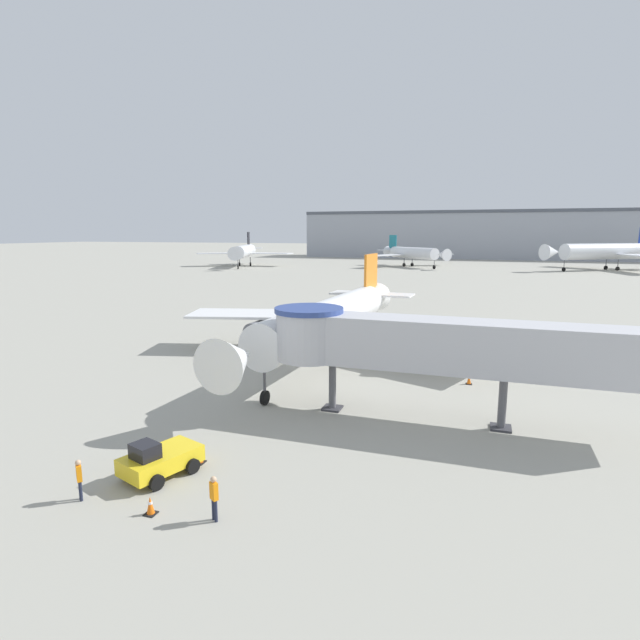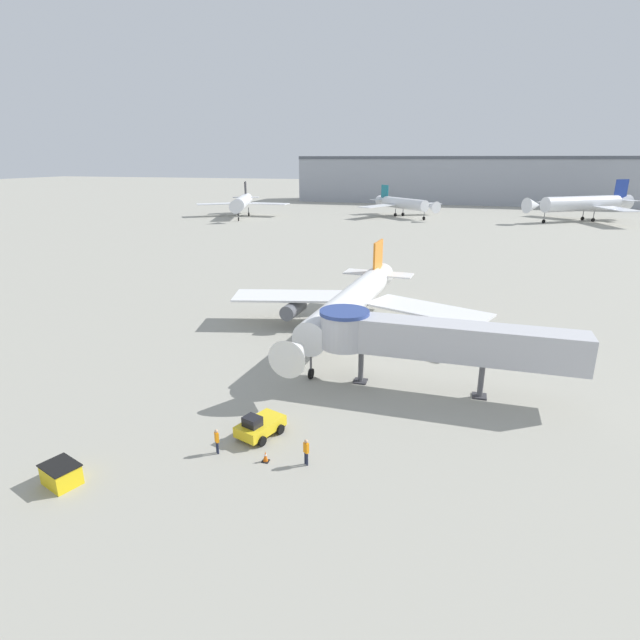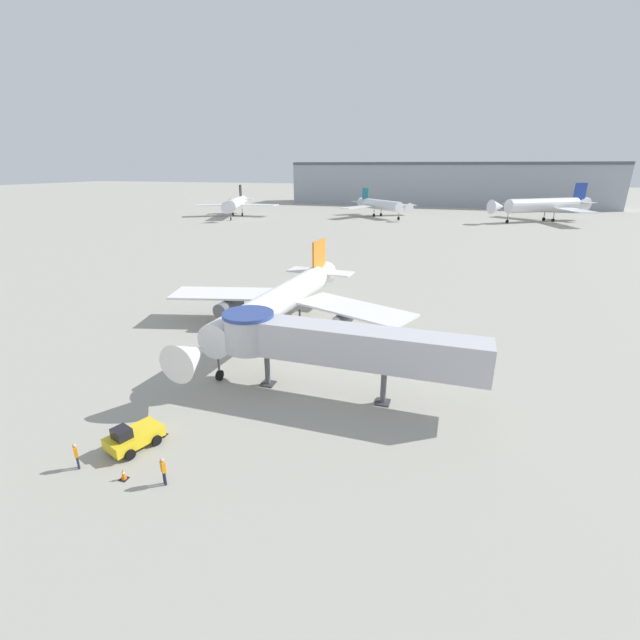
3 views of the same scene
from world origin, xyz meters
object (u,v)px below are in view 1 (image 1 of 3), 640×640
(pushback_tug_yellow, at_px, (159,459))
(background_jet_black_tail, at_px, (244,251))
(traffic_cone_near_nose, at_px, (199,455))
(traffic_cone_apron_front, at_px, (150,506))
(ground_crew_wing_walker, at_px, (214,495))
(jet_bridge, at_px, (424,343))
(background_jet_blue_tail, at_px, (606,251))
(main_airplane, at_px, (332,318))
(traffic_cone_starboard_wing, at_px, (469,380))
(background_jet_teal_tail, at_px, (412,253))
(ground_crew_marshaller, at_px, (79,477))

(pushback_tug_yellow, bearing_deg, background_jet_black_tail, 134.77)
(traffic_cone_near_nose, bearing_deg, traffic_cone_apron_front, -82.82)
(ground_crew_wing_walker, bearing_deg, traffic_cone_near_nose, -20.79)
(pushback_tug_yellow, xyz_separation_m, traffic_cone_apron_front, (1.53, -2.71, -0.40))
(jet_bridge, height_order, background_jet_blue_tail, background_jet_blue_tail)
(traffic_cone_apron_front, bearing_deg, jet_bridge, 56.60)
(ground_crew_wing_walker, distance_m, background_jet_blue_tail, 146.86)
(main_airplane, relative_size, traffic_cone_starboard_wing, 43.79)
(jet_bridge, distance_m, background_jet_blue_tail, 133.04)
(pushback_tug_yellow, height_order, ground_crew_wing_walker, ground_crew_wing_walker)
(background_jet_teal_tail, bearing_deg, traffic_cone_starboard_wing, -125.66)
(traffic_cone_near_nose, distance_m, traffic_cone_starboard_wing, 20.08)
(main_airplane, bearing_deg, ground_crew_marshaller, -93.57)
(jet_bridge, xyz_separation_m, traffic_cone_near_nose, (-9.11, -8.68, -4.05))
(traffic_cone_near_nose, xyz_separation_m, background_jet_teal_tail, (-8.96, 134.62, 3.81))
(traffic_cone_near_nose, height_order, background_jet_black_tail, background_jet_black_tail)
(traffic_cone_apron_front, height_order, ground_crew_wing_walker, ground_crew_wing_walker)
(traffic_cone_near_nose, relative_size, ground_crew_wing_walker, 0.46)
(main_airplane, height_order, ground_crew_wing_walker, main_airplane)
(main_airplane, xyz_separation_m, traffic_cone_apron_front, (0.18, -24.12, -3.22))
(traffic_cone_near_nose, distance_m, ground_crew_wing_walker, 5.03)
(traffic_cone_apron_front, height_order, ground_crew_marshaller, ground_crew_marshaller)
(traffic_cone_starboard_wing, height_order, background_jet_black_tail, background_jet_black_tail)
(background_jet_blue_tail, bearing_deg, traffic_cone_starboard_wing, -49.97)
(pushback_tug_yellow, xyz_separation_m, background_jet_blue_tail, (44.64, 138.75, 4.47))
(main_airplane, bearing_deg, ground_crew_wing_walker, -79.75)
(main_airplane, xyz_separation_m, ground_crew_wing_walker, (2.70, -23.74, -2.55))
(ground_crew_wing_walker, bearing_deg, background_jet_teal_tail, -53.83)
(traffic_cone_near_nose, xyz_separation_m, background_jet_blue_tail, (43.66, 137.15, 4.82))
(traffic_cone_apron_front, bearing_deg, ground_crew_marshaller, -179.87)
(main_airplane, height_order, background_jet_blue_tail, background_jet_blue_tail)
(traffic_cone_apron_front, bearing_deg, traffic_cone_near_nose, 97.18)
(traffic_cone_near_nose, height_order, background_jet_blue_tail, background_jet_blue_tail)
(main_airplane, relative_size, traffic_cone_near_nose, 37.60)
(jet_bridge, height_order, background_jet_teal_tail, background_jet_teal_tail)
(ground_crew_wing_walker, bearing_deg, background_jet_black_tail, -32.50)
(background_jet_black_tail, xyz_separation_m, background_jet_blue_tail, (102.04, 16.68, 0.62))
(traffic_cone_starboard_wing, height_order, background_jet_blue_tail, background_jet_blue_tail)
(traffic_cone_starboard_wing, xyz_separation_m, ground_crew_wing_walker, (-8.39, -20.41, 0.68))
(traffic_cone_apron_front, relative_size, background_jet_blue_tail, 0.02)
(traffic_cone_near_nose, bearing_deg, background_jet_teal_tail, 93.81)
(main_airplane, height_order, pushback_tug_yellow, main_airplane)
(jet_bridge, relative_size, traffic_cone_starboard_wing, 29.29)
(background_jet_black_tail, bearing_deg, jet_bridge, -77.28)
(traffic_cone_apron_front, distance_m, ground_crew_marshaller, 3.34)
(traffic_cone_apron_front, bearing_deg, background_jet_black_tail, 115.28)
(main_airplane, relative_size, background_jet_black_tail, 0.97)
(traffic_cone_near_nose, distance_m, background_jet_black_tail, 133.94)
(traffic_cone_apron_front, height_order, background_jet_teal_tail, background_jet_teal_tail)
(traffic_cone_starboard_wing, bearing_deg, jet_bridge, -106.77)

